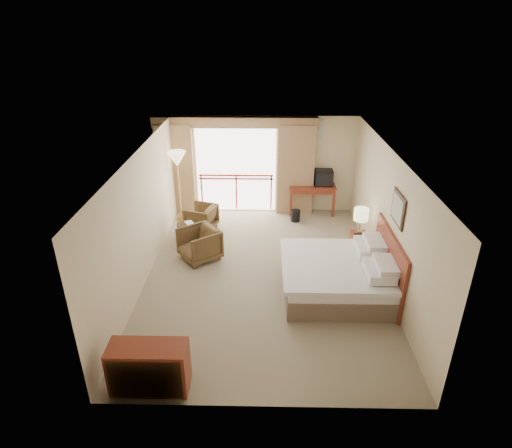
{
  "coord_description": "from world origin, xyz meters",
  "views": [
    {
      "loc": [
        -0.01,
        -7.88,
        5.04
      ],
      "look_at": [
        -0.18,
        0.4,
        1.03
      ],
      "focal_mm": 30.0,
      "sensor_mm": 36.0,
      "label": 1
    }
  ],
  "objects_px": {
    "floor_lamp": "(177,162)",
    "dresser": "(149,367)",
    "desk": "(312,190)",
    "armchair_far": "(202,229)",
    "table_lamp": "(361,215)",
    "armchair_near": "(200,258)",
    "bed": "(339,276)",
    "wastebasket": "(295,216)",
    "nightstand": "(358,244)",
    "side_table": "(186,230)",
    "tv": "(324,178)"
  },
  "relations": [
    {
      "from": "bed",
      "to": "armchair_near",
      "type": "xyz_separation_m",
      "value": [
        -2.98,
        1.27,
        -0.38
      ]
    },
    {
      "from": "nightstand",
      "to": "side_table",
      "type": "relative_size",
      "value": 1.09
    },
    {
      "from": "wastebasket",
      "to": "floor_lamp",
      "type": "distance_m",
      "value": 3.48
    },
    {
      "from": "wastebasket",
      "to": "floor_lamp",
      "type": "bearing_deg",
      "value": 179.21
    },
    {
      "from": "desk",
      "to": "side_table",
      "type": "height_order",
      "value": "desk"
    },
    {
      "from": "nightstand",
      "to": "tv",
      "type": "bearing_deg",
      "value": 100.93
    },
    {
      "from": "nightstand",
      "to": "table_lamp",
      "type": "bearing_deg",
      "value": 87.33
    },
    {
      "from": "tv",
      "to": "wastebasket",
      "type": "distance_m",
      "value": 1.32
    },
    {
      "from": "desk",
      "to": "armchair_far",
      "type": "relative_size",
      "value": 1.76
    },
    {
      "from": "bed",
      "to": "armchair_far",
      "type": "bearing_deg",
      "value": 138.46
    },
    {
      "from": "wastebasket",
      "to": "tv",
      "type": "bearing_deg",
      "value": 36.62
    },
    {
      "from": "desk",
      "to": "side_table",
      "type": "distance_m",
      "value": 3.78
    },
    {
      "from": "armchair_far",
      "to": "table_lamp",
      "type": "bearing_deg",
      "value": 91.52
    },
    {
      "from": "wastebasket",
      "to": "armchair_far",
      "type": "distance_m",
      "value": 2.57
    },
    {
      "from": "dresser",
      "to": "armchair_far",
      "type": "bearing_deg",
      "value": 90.54
    },
    {
      "from": "side_table",
      "to": "dresser",
      "type": "relative_size",
      "value": 0.42
    },
    {
      "from": "nightstand",
      "to": "floor_lamp",
      "type": "xyz_separation_m",
      "value": [
        -4.49,
        1.84,
        1.39
      ]
    },
    {
      "from": "floor_lamp",
      "to": "dresser",
      "type": "distance_m",
      "value": 6.11
    },
    {
      "from": "wastebasket",
      "to": "nightstand",
      "type": "bearing_deg",
      "value": -53.09
    },
    {
      "from": "nightstand",
      "to": "dresser",
      "type": "height_order",
      "value": "dresser"
    },
    {
      "from": "tv",
      "to": "side_table",
      "type": "height_order",
      "value": "tv"
    },
    {
      "from": "nightstand",
      "to": "dresser",
      "type": "distance_m",
      "value": 5.66
    },
    {
      "from": "floor_lamp",
      "to": "desk",
      "type": "bearing_deg",
      "value": 9.38
    },
    {
      "from": "bed",
      "to": "floor_lamp",
      "type": "distance_m",
      "value": 5.23
    },
    {
      "from": "tv",
      "to": "wastebasket",
      "type": "relative_size",
      "value": 1.53
    },
    {
      "from": "side_table",
      "to": "nightstand",
      "type": "bearing_deg",
      "value": -7.36
    },
    {
      "from": "desk",
      "to": "dresser",
      "type": "relative_size",
      "value": 1.11
    },
    {
      "from": "nightstand",
      "to": "armchair_far",
      "type": "distance_m",
      "value": 4.06
    },
    {
      "from": "wastebasket",
      "to": "armchair_near",
      "type": "relative_size",
      "value": 0.38
    },
    {
      "from": "wastebasket",
      "to": "floor_lamp",
      "type": "relative_size",
      "value": 0.16
    },
    {
      "from": "nightstand",
      "to": "armchair_far",
      "type": "height_order",
      "value": "nightstand"
    },
    {
      "from": "armchair_far",
      "to": "armchair_near",
      "type": "bearing_deg",
      "value": 25.24
    },
    {
      "from": "desk",
      "to": "tv",
      "type": "xyz_separation_m",
      "value": [
        0.3,
        -0.06,
        0.4
      ]
    },
    {
      "from": "armchair_near",
      "to": "floor_lamp",
      "type": "bearing_deg",
      "value": 163.69
    },
    {
      "from": "armchair_near",
      "to": "bed",
      "type": "bearing_deg",
      "value": 29.83
    },
    {
      "from": "armchair_near",
      "to": "nightstand",
      "type": "bearing_deg",
      "value": 57.14
    },
    {
      "from": "table_lamp",
      "to": "armchair_near",
      "type": "xyz_separation_m",
      "value": [
        -3.68,
        -0.33,
        -1.0
      ]
    },
    {
      "from": "bed",
      "to": "dresser",
      "type": "relative_size",
      "value": 1.84
    },
    {
      "from": "desk",
      "to": "armchair_far",
      "type": "bearing_deg",
      "value": -162.91
    },
    {
      "from": "floor_lamp",
      "to": "dresser",
      "type": "height_order",
      "value": "floor_lamp"
    },
    {
      "from": "table_lamp",
      "to": "desk",
      "type": "relative_size",
      "value": 0.47
    },
    {
      "from": "desk",
      "to": "armchair_near",
      "type": "bearing_deg",
      "value": -140.66
    },
    {
      "from": "table_lamp",
      "to": "tv",
      "type": "relative_size",
      "value": 1.23
    },
    {
      "from": "nightstand",
      "to": "side_table",
      "type": "bearing_deg",
      "value": 169.98
    },
    {
      "from": "tv",
      "to": "side_table",
      "type": "bearing_deg",
      "value": -145.95
    },
    {
      "from": "bed",
      "to": "tv",
      "type": "bearing_deg",
      "value": 88.07
    },
    {
      "from": "nightstand",
      "to": "desk",
      "type": "xyz_separation_m",
      "value": [
        -0.87,
        2.44,
        0.39
      ]
    },
    {
      "from": "nightstand",
      "to": "side_table",
      "type": "xyz_separation_m",
      "value": [
        -4.12,
        0.53,
        0.07
      ]
    },
    {
      "from": "table_lamp",
      "to": "wastebasket",
      "type": "xyz_separation_m",
      "value": [
        -1.35,
        1.75,
        -0.84
      ]
    },
    {
      "from": "table_lamp",
      "to": "armchair_far",
      "type": "distance_m",
      "value": 4.16
    }
  ]
}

